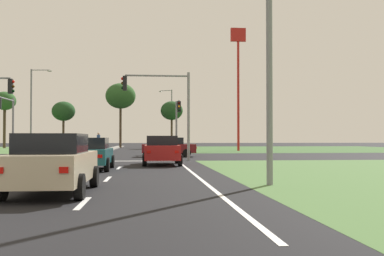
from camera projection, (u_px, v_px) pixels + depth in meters
ground_plane at (86, 157)px, 35.30m from camera, size 200.00×200.00×0.00m
grass_verge_far_right at (296, 149)px, 62.12m from camera, size 35.00×35.00×0.01m
median_island_near at (13, 177)px, 16.39m from camera, size 1.20×22.00×0.14m
median_island_far at (112, 149)px, 60.18m from camera, size 1.20×36.00×0.14m
lane_dash_near at (83, 203)px, 10.13m from camera, size 0.14×2.00×0.01m
lane_dash_second at (108, 179)px, 16.10m from camera, size 0.14×2.00×0.01m
lane_dash_third at (119, 168)px, 22.07m from camera, size 0.14×2.00×0.01m
edge_line_right at (195, 175)px, 18.04m from camera, size 0.14×24.00×0.01m
stop_bar_near at (131, 161)px, 28.69m from camera, size 6.40×0.50×0.01m
crosswalk_bar_third at (13, 160)px, 29.73m from camera, size 0.70×2.80×0.01m
crosswalk_bar_fourth at (30, 160)px, 29.84m from camera, size 0.70×2.80×0.01m
crosswalk_bar_fifth at (48, 160)px, 29.95m from camera, size 0.70×2.80×0.01m
car_beige_near at (53, 163)px, 11.98m from camera, size 2.05×4.51×1.61m
car_red_second at (162, 150)px, 24.71m from camera, size 2.10×4.18×1.62m
car_maroon_third at (169, 147)px, 35.26m from camera, size 4.27×1.98×1.53m
car_teal_fourth at (90, 153)px, 20.76m from camera, size 2.04×4.22×1.51m
car_black_fifth at (79, 144)px, 46.91m from camera, size 2.02×4.42×1.59m
traffic_signal_near_right at (165, 100)px, 29.40m from camera, size 4.55×0.32×5.87m
traffic_signal_far_right at (177, 117)px, 41.18m from camera, size 0.32×4.02×5.04m
traffic_signal_far_left at (8, 115)px, 39.66m from camera, size 0.32×4.23×5.21m
street_lamp_near at (275, 28)px, 14.11m from camera, size 1.94×1.16×8.92m
street_lamp_third at (33, 105)px, 52.04m from camera, size 2.53×0.48×9.59m
street_lamp_fourth at (171, 115)px, 75.89m from camera, size 2.30×1.26×9.76m
pedestrian_at_median at (98, 140)px, 44.11m from camera, size 0.34×0.34×1.90m
fastfood_pole_sign at (238, 63)px, 52.53m from camera, size 1.80×0.40×14.53m
treeline_second at (5, 102)px, 66.27m from camera, size 3.26×3.26×8.44m
treeline_third at (64, 111)px, 67.25m from camera, size 3.47×3.47×7.04m
treeline_fourth at (121, 96)px, 67.67m from camera, size 4.56×4.56×9.86m
treeline_fifth at (172, 111)px, 64.30m from camera, size 3.21×3.21×6.83m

